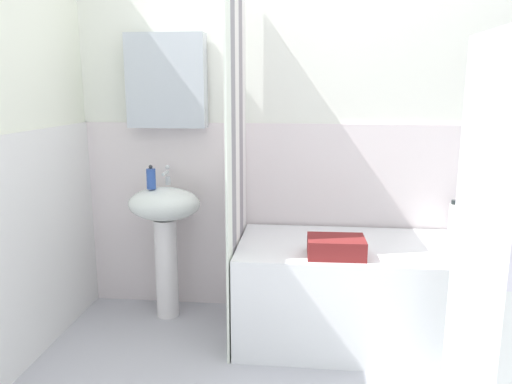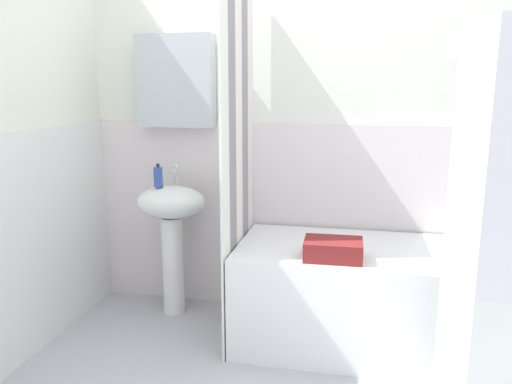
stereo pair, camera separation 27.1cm
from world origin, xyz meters
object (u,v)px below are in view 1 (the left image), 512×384
at_px(towel_folded, 336,247).
at_px(bathtub, 377,293).
at_px(body_wash_bottle, 491,222).
at_px(soap_dispenser, 151,178).
at_px(conditioner_bottle, 470,221).
at_px(shampoo_bottle, 453,218).
at_px(sink, 165,223).

bearing_deg(towel_folded, bathtub, 40.26).
distance_m(body_wash_bottle, towel_folded, 1.04).
bearing_deg(body_wash_bottle, soap_dispenser, -176.27).
bearing_deg(soap_dispenser, bathtub, -5.62).
xyz_separation_m(conditioner_bottle, towel_folded, (-0.81, -0.48, -0.03)).
relative_size(body_wash_bottle, conditioner_bottle, 1.04).
bearing_deg(body_wash_bottle, conditioner_bottle, 174.67).
bearing_deg(soap_dispenser, shampoo_bottle, 4.68).
distance_m(sink, shampoo_bottle, 1.73).
distance_m(body_wash_bottle, shampoo_bottle, 0.21).
bearing_deg(conditioner_bottle, bathtub, -154.21).
bearing_deg(shampoo_bottle, body_wash_bottle, -4.26).
bearing_deg(shampoo_bottle, sink, -176.40).
height_order(sink, bathtub, sink).
bearing_deg(sink, bathtub, -7.59).
height_order(bathtub, shampoo_bottle, shampoo_bottle).
distance_m(soap_dispenser, towel_folded, 1.16).
relative_size(sink, shampoo_bottle, 4.05).
height_order(body_wash_bottle, shampoo_bottle, shampoo_bottle).
relative_size(soap_dispenser, shampoo_bottle, 0.71).
bearing_deg(bathtub, conditioner_bottle, 25.79).
bearing_deg(bathtub, soap_dispenser, 174.38).
bearing_deg(conditioner_bottle, towel_folded, -149.27).
height_order(sink, soap_dispenser, soap_dispenser).
bearing_deg(body_wash_bottle, sink, -177.27).
height_order(soap_dispenser, shampoo_bottle, soap_dispenser).
relative_size(sink, body_wash_bottle, 4.72).
bearing_deg(conditioner_bottle, sink, -176.76).
relative_size(bathtub, body_wash_bottle, 8.91).
height_order(bathtub, body_wash_bottle, body_wash_bottle).
xyz_separation_m(sink, towel_folded, (1.02, -0.38, 0.01)).
bearing_deg(sink, soap_dispenser, -148.65).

